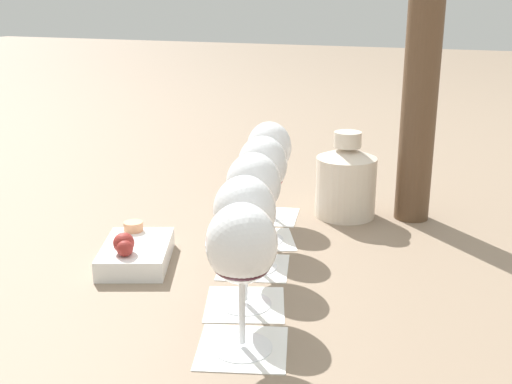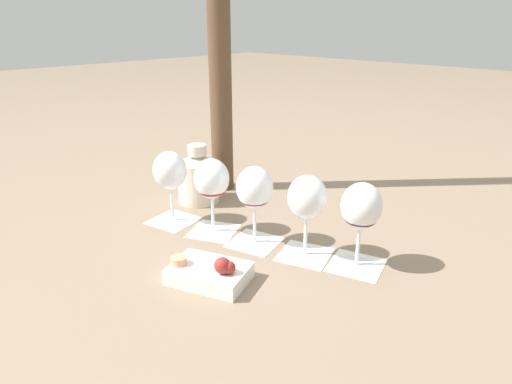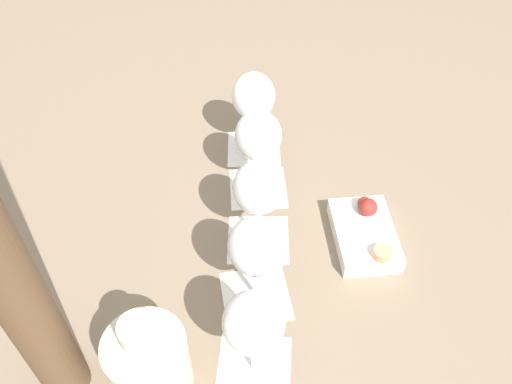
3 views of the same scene
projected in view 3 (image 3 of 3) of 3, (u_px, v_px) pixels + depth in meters
ground_plane at (254, 239)px, 0.91m from camera, size 8.00×8.00×0.00m
tasting_card_0 at (254, 368)px, 0.75m from camera, size 0.12×0.12×0.00m
tasting_card_1 at (256, 296)px, 0.83m from camera, size 0.13×0.13×0.00m
tasting_card_2 at (258, 239)px, 0.90m from camera, size 0.12×0.12×0.00m
tasting_card_3 at (258, 188)px, 0.98m from camera, size 0.13×0.13×0.00m
tasting_card_4 at (254, 148)px, 1.06m from camera, size 0.13×0.13×0.00m
wine_glass_0 at (254, 326)px, 0.66m from camera, size 0.08×0.08×0.17m
wine_glass_1 at (256, 250)px, 0.74m from camera, size 0.08×0.08×0.17m
wine_glass_2 at (259, 191)px, 0.82m from camera, size 0.08×0.08×0.17m
wine_glass_3 at (258, 140)px, 0.90m from camera, size 0.08×0.08×0.17m
wine_glass_4 at (254, 100)px, 0.97m from camera, size 0.08×0.08×0.17m
ceramic_vase at (148, 360)px, 0.69m from camera, size 0.11×0.11×0.15m
snack_dish at (365, 233)px, 0.89m from camera, size 0.17×0.14×0.06m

